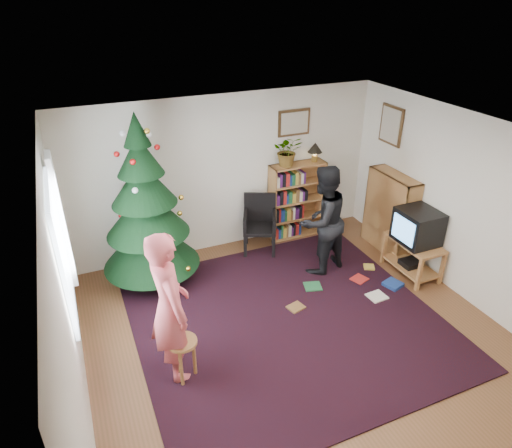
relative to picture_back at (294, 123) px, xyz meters
name	(u,v)px	position (x,y,z in m)	size (l,w,h in m)	color
floor	(298,335)	(-1.15, -2.48, -1.95)	(5.00, 5.00, 0.00)	brown
ceiling	(309,143)	(-1.15, -2.48, 0.55)	(5.00, 5.00, 0.00)	white
wall_back	(226,174)	(-1.15, 0.02, -0.70)	(5.00, 0.02, 2.50)	silver
wall_front	(478,425)	(-1.15, -4.97, -0.70)	(5.00, 0.02, 2.50)	silver
wall_left	(66,305)	(-3.65, -2.48, -0.70)	(0.02, 5.00, 2.50)	silver
wall_right	(470,211)	(1.35, -2.48, -0.70)	(0.02, 5.00, 2.50)	silver
rug	(287,320)	(-1.15, -2.17, -1.94)	(3.80, 3.60, 0.02)	black
window_pane	(61,251)	(-3.62, -1.88, -0.45)	(0.04, 1.20, 1.40)	silver
curtain	(62,221)	(-3.58, -1.18, -0.45)	(0.06, 0.35, 1.60)	white
picture_back	(294,123)	(0.00, 0.00, 0.00)	(0.55, 0.03, 0.42)	#4C3319
picture_right	(391,125)	(1.33, -0.73, 0.00)	(0.03, 0.50, 0.60)	#4C3319
christmas_tree	(147,216)	(-2.53, -0.52, -0.91)	(1.38, 1.38, 2.50)	#3F2816
bookshelf_back	(297,199)	(0.03, -0.14, -1.29)	(0.95, 0.30, 1.30)	#A26E3A
bookshelf_right	(390,212)	(1.19, -1.15, -1.29)	(0.30, 0.95, 1.30)	#A26E3A
tv_stand	(413,255)	(1.07, -1.91, -1.63)	(0.48, 0.86, 0.55)	#A26E3A
crt_tv	(418,226)	(1.07, -1.91, -1.15)	(0.53, 0.57, 0.50)	black
armchair	(257,221)	(-0.77, -0.31, -1.45)	(0.68, 0.70, 0.93)	black
stool	(183,349)	(-2.63, -2.59, -1.53)	(0.32, 0.32, 0.54)	#A26E3A
person_standing	(170,307)	(-2.69, -2.43, -1.06)	(0.65, 0.43, 1.79)	#CA5156
person_by_chair	(322,221)	(-0.15, -1.27, -1.11)	(0.82, 0.64, 1.68)	black
potted_plant	(288,151)	(-0.17, -0.14, -0.40)	(0.45, 0.39, 0.50)	gray
table_lamp	(315,149)	(0.33, -0.14, -0.43)	(0.24, 0.24, 0.32)	#A57F33
floor_clutter	(352,286)	(0.04, -1.90, -1.91)	(1.73, 0.86, 0.08)	#A51E19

